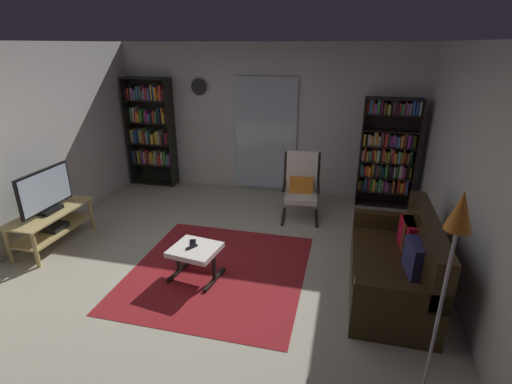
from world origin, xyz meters
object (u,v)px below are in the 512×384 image
object	(u,v)px
television	(46,192)
bookshelf_near_tv	(150,129)
wall_clock	(199,87)
lounge_armchair	(301,184)
leather_sofa	(398,266)
tv_stand	(52,223)
bookshelf_near_sofa	(387,152)
floor_lamp_by_sofa	(453,246)
tv_remote	(192,247)
cell_phone	(193,242)
ottoman	(195,253)

from	to	relation	value
television	bookshelf_near_tv	distance (m)	2.61
wall_clock	lounge_armchair	bearing A→B (deg)	-26.30
leather_sofa	tv_stand	bearing A→B (deg)	179.73
bookshelf_near_sofa	floor_lamp_by_sofa	world-z (taller)	bookshelf_near_sofa
television	wall_clock	bearing A→B (deg)	67.78
lounge_armchair	tv_remote	size ratio (longest dim) A/B	7.10
tv_stand	bookshelf_near_tv	world-z (taller)	bookshelf_near_tv
tv_stand	bookshelf_near_sofa	xyz separation A→B (m)	(4.41, 2.52, 0.60)
television	cell_phone	distance (m)	2.14
bookshelf_near_sofa	cell_phone	distance (m)	3.59
bookshelf_near_sofa	tv_remote	distance (m)	3.65
leather_sofa	tv_remote	xyz separation A→B (m)	(-2.26, -0.27, 0.08)
bookshelf_near_sofa	tv_remote	world-z (taller)	bookshelf_near_sofa
television	tv_stand	bearing A→B (deg)	159.11
television	bookshelf_near_tv	world-z (taller)	bookshelf_near_tv
ottoman	floor_lamp_by_sofa	size ratio (longest dim) A/B	0.34
tv_remote	lounge_armchair	bearing A→B (deg)	94.88
bookshelf_near_sofa	floor_lamp_by_sofa	bearing A→B (deg)	-89.01
tv_remote	cell_phone	xyz separation A→B (m)	(-0.03, 0.11, -0.00)
tv_stand	floor_lamp_by_sofa	xyz separation A→B (m)	(4.47, -1.44, 1.04)
television	floor_lamp_by_sofa	world-z (taller)	floor_lamp_by_sofa
tv_stand	leather_sofa	world-z (taller)	leather_sofa
lounge_armchair	floor_lamp_by_sofa	world-z (taller)	floor_lamp_by_sofa
bookshelf_near_sofa	cell_phone	xyz separation A→B (m)	(-2.30, -2.70, -0.52)
lounge_armchair	ottoman	size ratio (longest dim) A/B	1.75
tv_stand	leather_sofa	size ratio (longest dim) A/B	0.69
television	wall_clock	distance (m)	3.12
bookshelf_near_tv	leather_sofa	xyz separation A→B (m)	(4.26, -2.61, -0.74)
tv_stand	wall_clock	world-z (taller)	wall_clock
tv_stand	ottoman	xyz separation A→B (m)	(2.17, -0.28, 0.00)
tv_stand	ottoman	distance (m)	2.18
television	lounge_armchair	size ratio (longest dim) A/B	0.86
tv_remote	wall_clock	xyz separation A→B (m)	(-1.03, 3.00, 1.45)
television	ottoman	bearing A→B (deg)	-7.29
cell_phone	tv_remote	bearing A→B (deg)	-96.25
bookshelf_near_sofa	leather_sofa	xyz separation A→B (m)	(-0.01, -2.54, -0.60)
leather_sofa	cell_phone	bearing A→B (deg)	-176.04
tv_stand	ottoman	size ratio (longest dim) A/B	2.01
floor_lamp_by_sofa	wall_clock	bearing A→B (deg)	128.99
television	leather_sofa	xyz separation A→B (m)	(4.40, -0.02, -0.44)
television	ottoman	xyz separation A→B (m)	(2.16, -0.28, -0.44)
tv_stand	lounge_armchair	distance (m)	3.57
tv_remote	bookshelf_near_sofa	bearing A→B (deg)	82.10
lounge_armchair	cell_phone	distance (m)	2.16
ottoman	cell_phone	distance (m)	0.14
tv_remote	leather_sofa	bearing A→B (deg)	37.80
leather_sofa	tv_remote	size ratio (longest dim) A/B	11.86
television	tv_remote	bearing A→B (deg)	-7.77
tv_stand	cell_phone	world-z (taller)	tv_stand
ottoman	leather_sofa	bearing A→B (deg)	6.57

